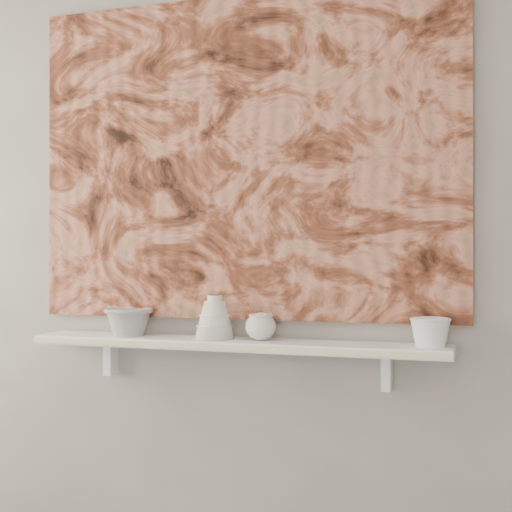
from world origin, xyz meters
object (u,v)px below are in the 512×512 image
at_px(bowl_grey, 129,321).
at_px(bowl_white, 430,332).
at_px(painting, 242,157).
at_px(bell_vessel, 215,317).
at_px(shelf, 233,344).
at_px(cup_cream, 261,327).

bearing_deg(bowl_grey, bowl_white, 0.00).
distance_m(painting, bell_vessel, 0.55).
height_order(shelf, painting, painting).
height_order(bowl_grey, bowl_white, bowl_grey).
relative_size(cup_cream, bell_vessel, 0.68).
distance_m(cup_cream, bell_vessel, 0.16).
bearing_deg(bowl_white, bell_vessel, 180.00).
height_order(painting, cup_cream, painting).
xyz_separation_m(painting, bell_vessel, (-0.07, -0.08, -0.54)).
height_order(shelf, cup_cream, cup_cream).
xyz_separation_m(bowl_grey, bowl_white, (1.01, 0.00, -0.00)).
xyz_separation_m(cup_cream, bowl_white, (0.53, 0.00, -0.00)).
bearing_deg(painting, bowl_white, -7.30).
bearing_deg(shelf, painting, 90.00).
relative_size(bowl_grey, bowl_white, 1.37).
bearing_deg(painting, shelf, -90.00).
xyz_separation_m(shelf, cup_cream, (0.09, 0.00, 0.06)).
relative_size(bowl_grey, cup_cream, 1.71).
height_order(cup_cream, bowl_white, same).
xyz_separation_m(painting, cup_cream, (0.09, -0.08, -0.57)).
bearing_deg(cup_cream, shelf, 180.00).
distance_m(painting, cup_cream, 0.58).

